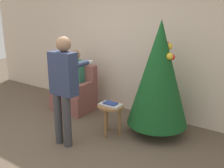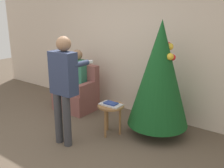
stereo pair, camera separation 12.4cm
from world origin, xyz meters
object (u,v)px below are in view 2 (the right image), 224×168
(christmas_tree, at_px, (160,74))
(armchair, at_px, (77,94))
(person_seated, at_px, (76,78))
(side_stool, at_px, (111,110))
(person_standing, at_px, (63,82))

(christmas_tree, height_order, armchair, christmas_tree)
(person_seated, xyz_separation_m, side_stool, (1.24, -0.47, -0.23))
(person_seated, bearing_deg, armchair, 90.00)
(christmas_tree, bearing_deg, armchair, 179.13)
(armchair, bearing_deg, person_seated, -90.00)
(person_standing, distance_m, side_stool, 0.93)
(person_seated, bearing_deg, person_standing, -52.82)
(side_stool, bearing_deg, armchair, 158.10)
(christmas_tree, xyz_separation_m, armchair, (-1.84, 0.03, -0.70))
(christmas_tree, bearing_deg, side_stool, -142.32)
(person_seated, bearing_deg, christmas_tree, -0.14)
(armchair, distance_m, side_stool, 1.34)
(armchair, relative_size, side_stool, 1.79)
(person_seated, bearing_deg, side_stool, -20.96)
(armchair, height_order, side_stool, armchair)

